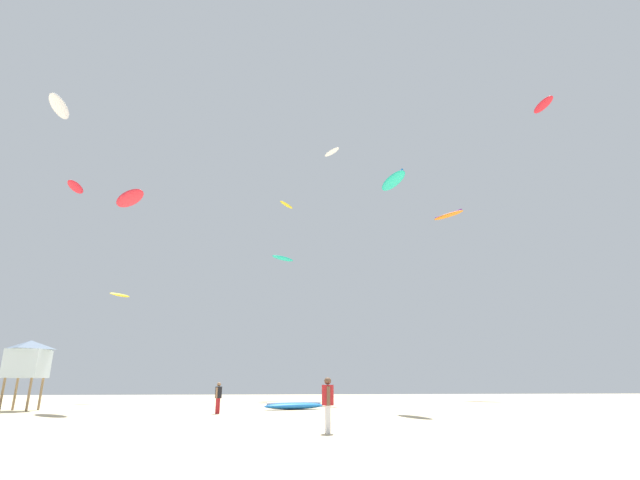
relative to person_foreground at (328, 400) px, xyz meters
name	(u,v)px	position (x,y,z in m)	size (l,w,h in m)	color
ground_plane	(404,463)	(0.87, -6.10, -1.05)	(120.00, 120.00, 0.00)	beige
person_foreground	(328,400)	(0.00, 0.00, 0.00)	(0.41, 0.60, 1.80)	silver
person_midground	(218,395)	(-4.75, 10.79, -0.09)	(0.37, 0.51, 1.64)	#B21E23
kite_grounded_near	(294,406)	(-0.38, 14.55, -0.82)	(4.09, 2.28, 0.48)	blue
lifeguard_tower	(28,358)	(-16.86, 14.81, 2.01)	(2.30, 2.30, 4.15)	#8C704C
kite_aloft_0	(393,181)	(6.17, 12.55, 14.02)	(1.51, 3.54, 0.51)	#19B29E
kite_aloft_1	(129,198)	(-12.16, 15.12, 12.97)	(3.37, 3.77, 0.85)	red
kite_aloft_2	(332,152)	(3.72, 26.38, 23.33)	(1.71, 2.41, 0.27)	white
kite_aloft_3	(59,107)	(-20.09, 19.39, 22.59)	(1.46, 3.96, 0.88)	white
kite_aloft_4	(120,295)	(-15.70, 26.96, 8.18)	(1.74, 2.01, 0.44)	yellow
kite_aloft_5	(543,105)	(21.07, 16.61, 23.77)	(0.85, 2.68, 0.62)	red
kite_aloft_6	(283,258)	(-0.90, 32.64, 13.51)	(2.85, 2.76, 0.38)	#19B29E
kite_aloft_7	(448,215)	(18.28, 32.84, 19.30)	(3.16, 4.06, 0.58)	orange
kite_aloft_8	(76,187)	(-19.40, 23.17, 16.99)	(0.87, 2.86, 0.65)	red
kite_aloft_9	(286,205)	(-0.65, 32.63, 19.75)	(2.03, 2.62, 0.47)	yellow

